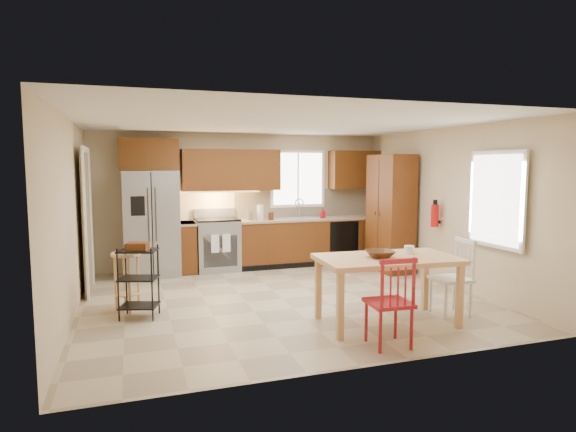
# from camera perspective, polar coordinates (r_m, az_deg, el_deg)

# --- Properties ---
(floor) EXTENTS (5.50, 5.50, 0.00)m
(floor) POSITION_cam_1_polar(r_m,az_deg,el_deg) (7.01, -0.67, -9.78)
(floor) COLOR tan
(floor) RESTS_ON ground
(ceiling) EXTENTS (5.50, 5.00, 0.02)m
(ceiling) POSITION_cam_1_polar(r_m,az_deg,el_deg) (6.77, -0.70, 11.03)
(ceiling) COLOR silver
(ceiling) RESTS_ON ground
(wall_back) EXTENTS (5.50, 0.02, 2.50)m
(wall_back) POSITION_cam_1_polar(r_m,az_deg,el_deg) (9.18, -5.39, 1.87)
(wall_back) COLOR #CCB793
(wall_back) RESTS_ON ground
(wall_front) EXTENTS (5.50, 0.02, 2.50)m
(wall_front) POSITION_cam_1_polar(r_m,az_deg,el_deg) (4.47, 9.02, -2.50)
(wall_front) COLOR #CCB793
(wall_front) RESTS_ON ground
(wall_left) EXTENTS (0.02, 5.00, 2.50)m
(wall_left) POSITION_cam_1_polar(r_m,az_deg,el_deg) (6.51, -24.45, -0.32)
(wall_left) COLOR #CCB793
(wall_left) RESTS_ON ground
(wall_right) EXTENTS (0.02, 5.00, 2.50)m
(wall_right) POSITION_cam_1_polar(r_m,az_deg,el_deg) (8.04, 18.35, 1.01)
(wall_right) COLOR #CCB793
(wall_right) RESTS_ON ground
(refrigerator) EXTENTS (0.92, 0.75, 1.82)m
(refrigerator) POSITION_cam_1_polar(r_m,az_deg,el_deg) (8.62, -15.89, -0.87)
(refrigerator) COLOR gray
(refrigerator) RESTS_ON floor
(range_stove) EXTENTS (0.76, 0.63, 0.92)m
(range_stove) POSITION_cam_1_polar(r_m,az_deg,el_deg) (8.86, -8.36, -3.46)
(range_stove) COLOR gray
(range_stove) RESTS_ON floor
(base_cabinet_narrow) EXTENTS (0.30, 0.60, 0.90)m
(base_cabinet_narrow) POSITION_cam_1_polar(r_m,az_deg,el_deg) (8.80, -11.91, -3.65)
(base_cabinet_narrow) COLOR #572C10
(base_cabinet_narrow) RESTS_ON floor
(base_cabinet_run) EXTENTS (2.92, 0.60, 0.90)m
(base_cabinet_run) POSITION_cam_1_polar(r_m,az_deg,el_deg) (9.36, 2.80, -2.96)
(base_cabinet_run) COLOR #572C10
(base_cabinet_run) RESTS_ON floor
(dishwasher) EXTENTS (0.60, 0.02, 0.78)m
(dishwasher) POSITION_cam_1_polar(r_m,az_deg,el_deg) (9.32, 6.66, -3.04)
(dishwasher) COLOR black
(dishwasher) RESTS_ON floor
(backsplash) EXTENTS (2.92, 0.03, 0.55)m
(backsplash) POSITION_cam_1_polar(r_m,az_deg,el_deg) (9.54, 2.21, 1.60)
(backsplash) COLOR beige
(backsplash) RESTS_ON wall_back
(upper_over_fridge) EXTENTS (1.00, 0.35, 0.55)m
(upper_over_fridge) POSITION_cam_1_polar(r_m,az_deg,el_deg) (8.77, -16.16, 7.03)
(upper_over_fridge) COLOR #5C300F
(upper_over_fridge) RESTS_ON wall_back
(upper_left_block) EXTENTS (1.80, 0.35, 0.75)m
(upper_left_block) POSITION_cam_1_polar(r_m,az_deg,el_deg) (8.94, -6.74, 5.44)
(upper_left_block) COLOR #5C300F
(upper_left_block) RESTS_ON wall_back
(upper_right_block) EXTENTS (1.00, 0.35, 0.75)m
(upper_right_block) POSITION_cam_1_polar(r_m,az_deg,el_deg) (9.75, 7.88, 5.46)
(upper_right_block) COLOR #5C300F
(upper_right_block) RESTS_ON wall_back
(window_back) EXTENTS (1.12, 0.04, 1.12)m
(window_back) POSITION_cam_1_polar(r_m,az_deg,el_deg) (9.45, 1.15, 4.44)
(window_back) COLOR white
(window_back) RESTS_ON wall_back
(sink) EXTENTS (0.62, 0.46, 0.16)m
(sink) POSITION_cam_1_polar(r_m,az_deg,el_deg) (9.24, 1.71, -0.50)
(sink) COLOR gray
(sink) RESTS_ON base_cabinet_run
(undercab_glow) EXTENTS (1.60, 0.30, 0.01)m
(undercab_glow) POSITION_cam_1_polar(r_m,az_deg,el_deg) (8.87, -8.58, 2.85)
(undercab_glow) COLOR #FFBF66
(undercab_glow) RESTS_ON wall_back
(soap_bottle) EXTENTS (0.09, 0.09, 0.19)m
(soap_bottle) POSITION_cam_1_polar(r_m,az_deg,el_deg) (9.27, 4.14, 0.35)
(soap_bottle) COLOR #B20C0E
(soap_bottle) RESTS_ON base_cabinet_run
(paper_towel) EXTENTS (0.12, 0.12, 0.28)m
(paper_towel) POSITION_cam_1_polar(r_m,az_deg,el_deg) (8.92, -3.31, 0.42)
(paper_towel) COLOR silver
(paper_towel) RESTS_ON base_cabinet_run
(canister_steel) EXTENTS (0.11, 0.11, 0.18)m
(canister_steel) POSITION_cam_1_polar(r_m,az_deg,el_deg) (8.88, -4.56, 0.06)
(canister_steel) COLOR gray
(canister_steel) RESTS_ON base_cabinet_run
(canister_wood) EXTENTS (0.10, 0.10, 0.14)m
(canister_wood) POSITION_cam_1_polar(r_m,az_deg,el_deg) (8.95, -2.02, -0.01)
(canister_wood) COLOR #482913
(canister_wood) RESTS_ON base_cabinet_run
(pantry) EXTENTS (0.50, 0.95, 2.10)m
(pantry) POSITION_cam_1_polar(r_m,az_deg,el_deg) (8.88, 12.04, 0.34)
(pantry) COLOR #572C10
(pantry) RESTS_ON floor
(fire_extinguisher) EXTENTS (0.12, 0.12, 0.36)m
(fire_extinguisher) POSITION_cam_1_polar(r_m,az_deg,el_deg) (8.11, 17.00, 0.03)
(fire_extinguisher) COLOR #B20C0E
(fire_extinguisher) RESTS_ON wall_right
(window_right) EXTENTS (0.04, 1.02, 1.32)m
(window_right) POSITION_cam_1_polar(r_m,az_deg,el_deg) (7.09, 23.48, 1.82)
(window_right) COLOR white
(window_right) RESTS_ON wall_right
(doorway) EXTENTS (0.04, 0.95, 2.10)m
(doorway) POSITION_cam_1_polar(r_m,az_deg,el_deg) (7.81, -22.79, -0.77)
(doorway) COLOR #8C7A59
(doorway) RESTS_ON wall_left
(dining_table) EXTENTS (1.70, 1.03, 0.80)m
(dining_table) POSITION_cam_1_polar(r_m,az_deg,el_deg) (5.99, 11.63, -8.68)
(dining_table) COLOR tan
(dining_table) RESTS_ON floor
(chair_red) EXTENTS (0.48, 0.48, 0.97)m
(chair_red) POSITION_cam_1_polar(r_m,az_deg,el_deg) (5.25, 11.86, -9.83)
(chair_red) COLOR maroon
(chair_red) RESTS_ON floor
(chair_white) EXTENTS (0.48, 0.48, 0.97)m
(chair_white) POSITION_cam_1_polar(r_m,az_deg,el_deg) (6.52, 18.74, -6.92)
(chair_white) COLOR silver
(chair_white) RESTS_ON floor
(table_bowl) EXTENTS (0.35, 0.35, 0.08)m
(table_bowl) POSITION_cam_1_polar(r_m,az_deg,el_deg) (5.85, 10.83, -4.88)
(table_bowl) COLOR #482913
(table_bowl) RESTS_ON dining_table
(table_jar) EXTENTS (0.13, 0.13, 0.15)m
(table_jar) POSITION_cam_1_polar(r_m,az_deg,el_deg) (6.16, 14.16, -4.10)
(table_jar) COLOR silver
(table_jar) RESTS_ON dining_table
(bar_stool) EXTENTS (0.48, 0.48, 0.78)m
(bar_stool) POSITION_cam_1_polar(r_m,az_deg,el_deg) (6.72, -18.54, -7.37)
(bar_stool) COLOR tan
(bar_stool) RESTS_ON floor
(utility_cart) EXTENTS (0.54, 0.47, 0.90)m
(utility_cart) POSITION_cam_1_polar(r_m,az_deg,el_deg) (6.35, -17.27, -7.50)
(utility_cart) COLOR black
(utility_cart) RESTS_ON floor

